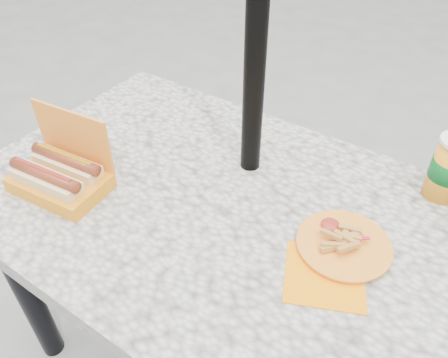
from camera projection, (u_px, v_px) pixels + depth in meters
The scene contains 5 objects.
ground at pixel (218, 356), 1.53m from camera, with size 60.00×60.00×0.00m, color slate.
picnic_table at pixel (215, 231), 1.11m from camera, with size 1.20×0.80×0.75m.
umbrella_pole at pixel (256, 34), 0.91m from camera, with size 0.05×0.05×2.20m, color black.
hotdog_box at pixel (60, 175), 1.05m from camera, with size 0.24×0.17×0.18m.
fries_plate at pixel (342, 246), 0.92m from camera, with size 0.21×0.29×0.04m.
Camera 1 is at (0.45, -0.62, 1.46)m, focal length 35.00 mm.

